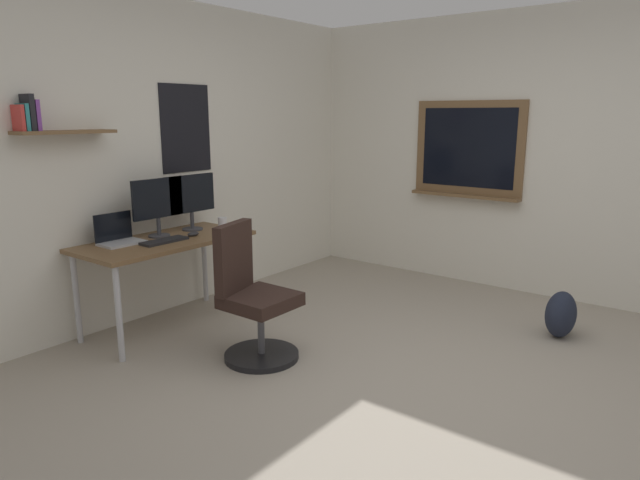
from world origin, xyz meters
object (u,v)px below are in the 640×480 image
at_px(office_chair, 252,302).
at_px(monitor_secondary, 192,198).
at_px(coffee_mug, 222,223).
at_px(backpack, 561,314).
at_px(desk, 166,248).
at_px(monitor_primary, 158,203).
at_px(keyboard, 164,241).
at_px(computer_mouse, 193,234).
at_px(laptop, 118,236).

distance_m(office_chair, monitor_secondary, 1.26).
xyz_separation_m(coffee_mug, backpack, (1.12, -2.51, -0.59)).
xyz_separation_m(desk, backpack, (1.69, -2.54, -0.47)).
bearing_deg(monitor_primary, backpack, -57.90).
height_order(monitor_secondary, backpack, monitor_secondary).
bearing_deg(keyboard, monitor_primary, 61.79).
relative_size(keyboard, backpack, 1.03).
distance_m(monitor_secondary, backpack, 3.07).
distance_m(office_chair, monitor_primary, 1.20).
height_order(desk, keyboard, keyboard).
distance_m(keyboard, backpack, 3.07).
relative_size(desk, monitor_secondary, 2.91).
bearing_deg(backpack, desk, 123.69).
relative_size(monitor_primary, monitor_secondary, 1.00).
bearing_deg(keyboard, office_chair, -86.03).
xyz_separation_m(office_chair, keyboard, (-0.06, 0.86, 0.32)).
distance_m(keyboard, coffee_mug, 0.64).
distance_m(desk, computer_mouse, 0.25).
bearing_deg(backpack, computer_mouse, 121.07).
relative_size(monitor_secondary, coffee_mug, 5.04).
bearing_deg(office_chair, coffee_mug, 57.34).
bearing_deg(laptop, keyboard, -45.09).
bearing_deg(computer_mouse, laptop, 155.36).
bearing_deg(monitor_secondary, backpack, -63.44).
relative_size(office_chair, computer_mouse, 9.13).
bearing_deg(computer_mouse, keyboard, 180.00).
xyz_separation_m(computer_mouse, backpack, (1.48, -2.46, -0.56)).
distance_m(desk, keyboard, 0.13).
distance_m(laptop, computer_mouse, 0.57).
relative_size(office_chair, laptop, 3.06).
xyz_separation_m(laptop, backpack, (2.00, -2.69, -0.60)).
height_order(desk, coffee_mug, coffee_mug).
bearing_deg(computer_mouse, monitor_secondary, 49.99).
bearing_deg(desk, computer_mouse, -21.12).
distance_m(computer_mouse, backpack, 2.92).
height_order(keyboard, computer_mouse, computer_mouse).
height_order(keyboard, backpack, keyboard).
bearing_deg(laptop, computer_mouse, -24.64).
distance_m(desk, monitor_secondary, 0.52).
bearing_deg(monitor_secondary, monitor_primary, 180.00).
xyz_separation_m(keyboard, computer_mouse, (0.28, -0.00, 0.01)).
height_order(office_chair, monitor_primary, monitor_primary).
bearing_deg(coffee_mug, keyboard, -175.54).
xyz_separation_m(laptop, monitor_primary, (0.34, -0.05, 0.22)).
height_order(monitor_primary, keyboard, monitor_primary).
height_order(laptop, computer_mouse, laptop).
bearing_deg(monitor_primary, monitor_secondary, 0.00).
bearing_deg(backpack, monitor_secondary, 116.56).
xyz_separation_m(laptop, keyboard, (0.24, -0.24, -0.04)).
height_order(laptop, keyboard, laptop).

